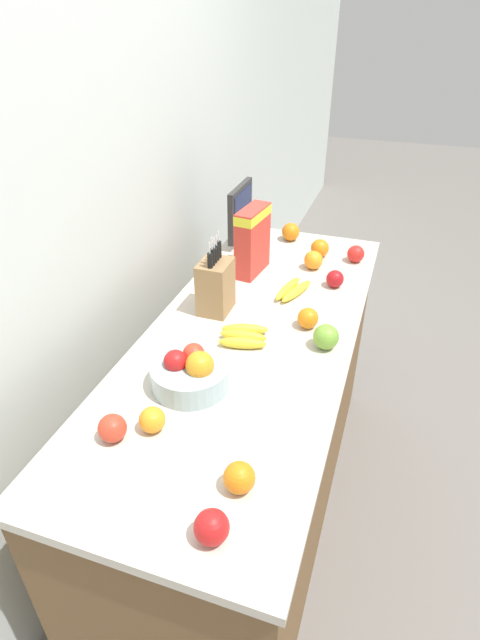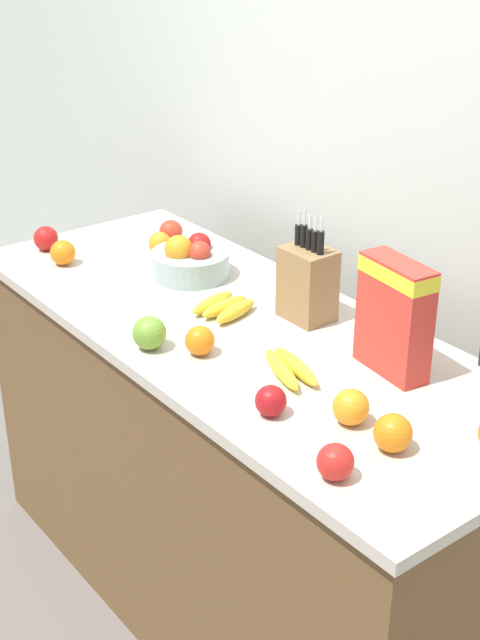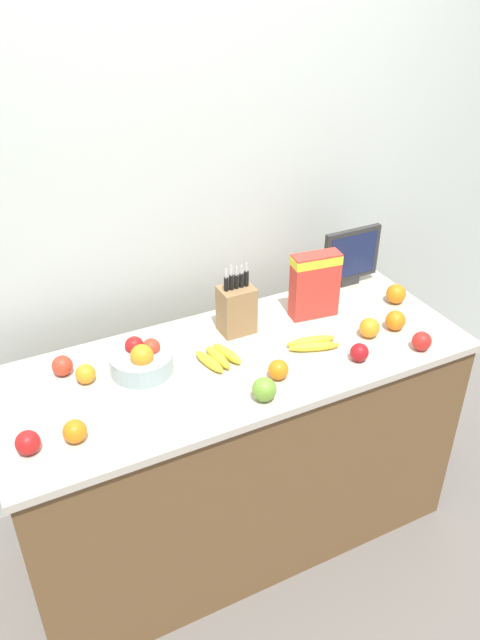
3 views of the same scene
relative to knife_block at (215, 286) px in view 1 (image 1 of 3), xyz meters
name	(u,v)px [view 1 (image 1 of 3)]	position (x,y,z in m)	size (l,w,h in m)	color
ground_plane	(250,505)	(-0.08, -0.16, -1.02)	(14.00, 14.00, 0.00)	slate
wall_back	(92,205)	(-0.08, 0.39, 0.28)	(9.00, 0.06, 2.60)	silver
counter	(251,429)	(-0.08, -0.16, -0.56)	(1.74, 0.67, 0.93)	brown
knife_block	(215,286)	(0.00, 0.00, 0.00)	(0.13, 0.10, 0.29)	#937047
small_monitor	(240,212)	(0.60, 0.11, 0.04)	(0.27, 0.03, 0.26)	#2D2D2D
cereal_box	(253,238)	(0.33, -0.03, 0.05)	(0.20, 0.10, 0.27)	red
fruit_bowl	(191,372)	(-0.41, -0.08, -0.05)	(0.22, 0.22, 0.13)	#99B2B7
banana_bunch_left	(292,290)	(0.20, -0.23, -0.08)	(0.20, 0.12, 0.04)	yellow
banana_bunch_right	(243,336)	(-0.15, -0.15, -0.08)	(0.15, 0.17, 0.04)	yellow
apple_rightmost	(112,428)	(-0.66, 0.02, -0.06)	(0.07, 0.07, 0.07)	red
apple_by_knife_block	(335,279)	(0.31, -0.37, -0.07)	(0.07, 0.07, 0.07)	#A31419
apple_front	(212,527)	(-0.84, -0.31, -0.06)	(0.07, 0.07, 0.07)	red
apple_middle	(326,337)	(-0.10, -0.41, -0.06)	(0.08, 0.08, 0.08)	#6B9E33
apple_near_bananas	(356,254)	(0.55, -0.42, -0.06)	(0.07, 0.07, 0.07)	red
orange_front_left	(308,318)	(0.00, -0.33, -0.06)	(0.07, 0.07, 0.07)	orange
orange_front_right	(291,232)	(0.68, -0.10, -0.06)	(0.08, 0.08, 0.08)	orange
orange_front_center	(313,260)	(0.43, -0.26, -0.06)	(0.08, 0.08, 0.08)	orange
orange_back_center	(320,248)	(0.55, -0.26, -0.06)	(0.08, 0.08, 0.08)	orange
orange_near_bowl	(152,420)	(-0.60, -0.06, -0.06)	(0.07, 0.07, 0.07)	orange
orange_by_cereal	(239,478)	(-0.71, -0.33, -0.06)	(0.07, 0.07, 0.07)	orange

